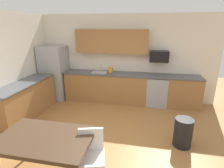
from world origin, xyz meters
The scene contains 17 objects.
ground_plane centered at (0.00, 0.00, 0.00)m, with size 12.00×12.00×0.00m, color #9E6B38.
wall_back centered at (0.00, 2.65, 1.35)m, with size 5.80×0.10×2.70m, color silver.
cabinet_run_back centered at (-0.46, 2.30, 0.45)m, with size 2.59×0.60×0.90m, color olive.
cabinet_run_back_right centered at (1.92, 2.30, 0.45)m, with size 0.96×0.60×0.90m, color olive.
cabinet_run_left centered at (-2.30, 0.80, 0.45)m, with size 0.60×2.00×0.90m, color olive.
countertop_back centered at (0.00, 2.30, 0.92)m, with size 4.80×0.64×0.04m, color #4C4C51.
countertop_left centered at (-2.30, 0.80, 0.92)m, with size 0.64×2.00×0.04m, color #4C4C51.
upper_cabinets_back centered at (-0.30, 2.43, 1.90)m, with size 2.20×0.34×0.70m, color olive.
refrigerator centered at (-2.18, 2.22, 0.87)m, with size 0.76×0.70×1.74m, color #9EA0A5.
oven_range centered at (1.14, 2.30, 0.46)m, with size 0.60×0.60×0.91m.
microwave centered at (1.14, 2.40, 1.49)m, with size 0.54×0.36×0.32m, color black.
sink_basin centered at (-0.66, 2.30, 0.88)m, with size 0.48×0.40×0.14m, color #A5A8AD.
sink_faucet centered at (-0.66, 2.48, 1.04)m, with size 0.02×0.02×0.24m, color #B2B5BA.
dining_table centered at (-0.63, -0.98, 0.70)m, with size 1.40×0.90×0.76m.
chair_near_table centered at (0.05, -0.87, 0.50)m, with size 0.49×0.49×0.85m.
trash_bin centered at (1.59, 0.30, 0.30)m, with size 0.36×0.36×0.60m, color black.
kettle centered at (-0.31, 2.35, 1.02)m, with size 0.14×0.14×0.20m, color orange.
Camera 1 is at (0.80, -3.02, 2.32)m, focal length 28.65 mm.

